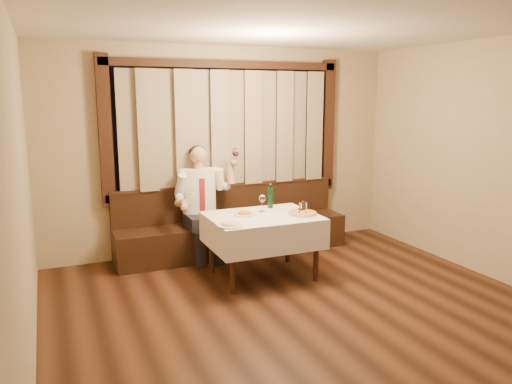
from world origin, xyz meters
name	(u,v)px	position (x,y,z in m)	size (l,w,h in m)	color
room	(292,160)	(0.00, 0.97, 1.50)	(5.01, 6.01, 2.81)	black
banquette	(233,231)	(0.00, 2.72, 0.31)	(3.20, 0.61, 0.94)	black
dining_table	(263,224)	(0.00, 1.70, 0.65)	(1.27, 0.97, 0.76)	black
pizza	(302,213)	(0.45, 1.55, 0.77)	(0.36, 0.36, 0.04)	white
pasta_red	(245,212)	(-0.19, 1.80, 0.79)	(0.26, 0.26, 0.09)	white
pasta_cream	(230,223)	(-0.53, 1.38, 0.80)	(0.28, 0.28, 0.10)	white
green_bottle	(270,198)	(0.25, 2.03, 0.89)	(0.07, 0.07, 0.31)	#104C2D
table_wine_glass	(262,199)	(0.07, 1.87, 0.91)	(0.08, 0.08, 0.21)	white
cruet_caddy	(303,208)	(0.53, 1.68, 0.80)	(0.12, 0.06, 0.13)	black
seated_man	(201,195)	(-0.46, 2.63, 0.86)	(0.85, 0.63, 1.50)	black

